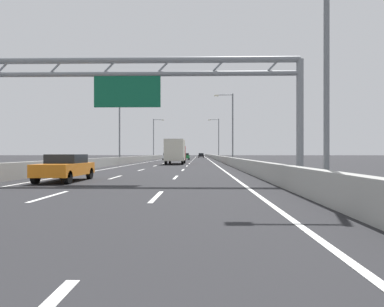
% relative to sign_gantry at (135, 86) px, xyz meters
% --- Properties ---
extents(ground_plane, '(260.00, 260.00, 0.00)m').
position_rel_sign_gantry_xyz_m(ground_plane, '(0.06, 81.48, -4.87)').
color(ground_plane, '#262628').
extents(lane_dash_left_1, '(0.16, 3.00, 0.01)m').
position_rel_sign_gantry_xyz_m(lane_dash_left_1, '(-1.74, -6.02, -4.86)').
color(lane_dash_left_1, white).
rests_on(lane_dash_left_1, ground_plane).
extents(lane_dash_left_2, '(0.16, 3.00, 0.01)m').
position_rel_sign_gantry_xyz_m(lane_dash_left_2, '(-1.74, 2.98, -4.86)').
color(lane_dash_left_2, white).
rests_on(lane_dash_left_2, ground_plane).
extents(lane_dash_left_3, '(0.16, 3.00, 0.01)m').
position_rel_sign_gantry_xyz_m(lane_dash_left_3, '(-1.74, 11.98, -4.86)').
color(lane_dash_left_3, white).
rests_on(lane_dash_left_3, ground_plane).
extents(lane_dash_left_4, '(0.16, 3.00, 0.01)m').
position_rel_sign_gantry_xyz_m(lane_dash_left_4, '(-1.74, 20.98, -4.86)').
color(lane_dash_left_4, white).
rests_on(lane_dash_left_4, ground_plane).
extents(lane_dash_left_5, '(0.16, 3.00, 0.01)m').
position_rel_sign_gantry_xyz_m(lane_dash_left_5, '(-1.74, 29.98, -4.86)').
color(lane_dash_left_5, white).
rests_on(lane_dash_left_5, ground_plane).
extents(lane_dash_left_6, '(0.16, 3.00, 0.01)m').
position_rel_sign_gantry_xyz_m(lane_dash_left_6, '(-1.74, 38.98, -4.86)').
color(lane_dash_left_6, white).
rests_on(lane_dash_left_6, ground_plane).
extents(lane_dash_left_7, '(0.16, 3.00, 0.01)m').
position_rel_sign_gantry_xyz_m(lane_dash_left_7, '(-1.74, 47.98, -4.86)').
color(lane_dash_left_7, white).
rests_on(lane_dash_left_7, ground_plane).
extents(lane_dash_left_8, '(0.16, 3.00, 0.01)m').
position_rel_sign_gantry_xyz_m(lane_dash_left_8, '(-1.74, 56.98, -4.86)').
color(lane_dash_left_8, white).
rests_on(lane_dash_left_8, ground_plane).
extents(lane_dash_left_9, '(0.16, 3.00, 0.01)m').
position_rel_sign_gantry_xyz_m(lane_dash_left_9, '(-1.74, 65.98, -4.86)').
color(lane_dash_left_9, white).
rests_on(lane_dash_left_9, ground_plane).
extents(lane_dash_left_10, '(0.16, 3.00, 0.01)m').
position_rel_sign_gantry_xyz_m(lane_dash_left_10, '(-1.74, 74.98, -4.86)').
color(lane_dash_left_10, white).
rests_on(lane_dash_left_10, ground_plane).
extents(lane_dash_left_11, '(0.16, 3.00, 0.01)m').
position_rel_sign_gantry_xyz_m(lane_dash_left_11, '(-1.74, 83.98, -4.86)').
color(lane_dash_left_11, white).
rests_on(lane_dash_left_11, ground_plane).
extents(lane_dash_left_12, '(0.16, 3.00, 0.01)m').
position_rel_sign_gantry_xyz_m(lane_dash_left_12, '(-1.74, 92.98, -4.86)').
color(lane_dash_left_12, white).
rests_on(lane_dash_left_12, ground_plane).
extents(lane_dash_left_13, '(0.16, 3.00, 0.01)m').
position_rel_sign_gantry_xyz_m(lane_dash_left_13, '(-1.74, 101.98, -4.86)').
color(lane_dash_left_13, white).
rests_on(lane_dash_left_13, ground_plane).
extents(lane_dash_left_14, '(0.16, 3.00, 0.01)m').
position_rel_sign_gantry_xyz_m(lane_dash_left_14, '(-1.74, 110.98, -4.86)').
color(lane_dash_left_14, white).
rests_on(lane_dash_left_14, ground_plane).
extents(lane_dash_left_15, '(0.16, 3.00, 0.01)m').
position_rel_sign_gantry_xyz_m(lane_dash_left_15, '(-1.74, 119.98, -4.86)').
color(lane_dash_left_15, white).
rests_on(lane_dash_left_15, ground_plane).
extents(lane_dash_left_16, '(0.16, 3.00, 0.01)m').
position_rel_sign_gantry_xyz_m(lane_dash_left_16, '(-1.74, 128.98, -4.86)').
color(lane_dash_left_16, white).
rests_on(lane_dash_left_16, ground_plane).
extents(lane_dash_left_17, '(0.16, 3.00, 0.01)m').
position_rel_sign_gantry_xyz_m(lane_dash_left_17, '(-1.74, 137.98, -4.86)').
color(lane_dash_left_17, white).
rests_on(lane_dash_left_17, ground_plane).
extents(lane_dash_right_1, '(0.16, 3.00, 0.01)m').
position_rel_sign_gantry_xyz_m(lane_dash_right_1, '(1.86, -6.02, -4.86)').
color(lane_dash_right_1, white).
rests_on(lane_dash_right_1, ground_plane).
extents(lane_dash_right_2, '(0.16, 3.00, 0.01)m').
position_rel_sign_gantry_xyz_m(lane_dash_right_2, '(1.86, 2.98, -4.86)').
color(lane_dash_right_2, white).
rests_on(lane_dash_right_2, ground_plane).
extents(lane_dash_right_3, '(0.16, 3.00, 0.01)m').
position_rel_sign_gantry_xyz_m(lane_dash_right_3, '(1.86, 11.98, -4.86)').
color(lane_dash_right_3, white).
rests_on(lane_dash_right_3, ground_plane).
extents(lane_dash_right_4, '(0.16, 3.00, 0.01)m').
position_rel_sign_gantry_xyz_m(lane_dash_right_4, '(1.86, 20.98, -4.86)').
color(lane_dash_right_4, white).
rests_on(lane_dash_right_4, ground_plane).
extents(lane_dash_right_5, '(0.16, 3.00, 0.01)m').
position_rel_sign_gantry_xyz_m(lane_dash_right_5, '(1.86, 29.98, -4.86)').
color(lane_dash_right_5, white).
rests_on(lane_dash_right_5, ground_plane).
extents(lane_dash_right_6, '(0.16, 3.00, 0.01)m').
position_rel_sign_gantry_xyz_m(lane_dash_right_6, '(1.86, 38.98, -4.86)').
color(lane_dash_right_6, white).
rests_on(lane_dash_right_6, ground_plane).
extents(lane_dash_right_7, '(0.16, 3.00, 0.01)m').
position_rel_sign_gantry_xyz_m(lane_dash_right_7, '(1.86, 47.98, -4.86)').
color(lane_dash_right_7, white).
rests_on(lane_dash_right_7, ground_plane).
extents(lane_dash_right_8, '(0.16, 3.00, 0.01)m').
position_rel_sign_gantry_xyz_m(lane_dash_right_8, '(1.86, 56.98, -4.86)').
color(lane_dash_right_8, white).
rests_on(lane_dash_right_8, ground_plane).
extents(lane_dash_right_9, '(0.16, 3.00, 0.01)m').
position_rel_sign_gantry_xyz_m(lane_dash_right_9, '(1.86, 65.98, -4.86)').
color(lane_dash_right_9, white).
rests_on(lane_dash_right_9, ground_plane).
extents(lane_dash_right_10, '(0.16, 3.00, 0.01)m').
position_rel_sign_gantry_xyz_m(lane_dash_right_10, '(1.86, 74.98, -4.86)').
color(lane_dash_right_10, white).
rests_on(lane_dash_right_10, ground_plane).
extents(lane_dash_right_11, '(0.16, 3.00, 0.01)m').
position_rel_sign_gantry_xyz_m(lane_dash_right_11, '(1.86, 83.98, -4.86)').
color(lane_dash_right_11, white).
rests_on(lane_dash_right_11, ground_plane).
extents(lane_dash_right_12, '(0.16, 3.00, 0.01)m').
position_rel_sign_gantry_xyz_m(lane_dash_right_12, '(1.86, 92.98, -4.86)').
color(lane_dash_right_12, white).
rests_on(lane_dash_right_12, ground_plane).
extents(lane_dash_right_13, '(0.16, 3.00, 0.01)m').
position_rel_sign_gantry_xyz_m(lane_dash_right_13, '(1.86, 101.98, -4.86)').
color(lane_dash_right_13, white).
rests_on(lane_dash_right_13, ground_plane).
extents(lane_dash_right_14, '(0.16, 3.00, 0.01)m').
position_rel_sign_gantry_xyz_m(lane_dash_right_14, '(1.86, 110.98, -4.86)').
color(lane_dash_right_14, white).
rests_on(lane_dash_right_14, ground_plane).
extents(lane_dash_right_15, '(0.16, 3.00, 0.01)m').
position_rel_sign_gantry_xyz_m(lane_dash_right_15, '(1.86, 119.98, -4.86)').
color(lane_dash_right_15, white).
rests_on(lane_dash_right_15, ground_plane).
extents(lane_dash_right_16, '(0.16, 3.00, 0.01)m').
position_rel_sign_gantry_xyz_m(lane_dash_right_16, '(1.86, 128.98, -4.86)').
color(lane_dash_right_16, white).
rests_on(lane_dash_right_16, ground_plane).
extents(lane_dash_right_17, '(0.16, 3.00, 0.01)m').
position_rel_sign_gantry_xyz_m(lane_dash_right_17, '(1.86, 137.98, -4.86)').
color(lane_dash_right_17, white).
rests_on(lane_dash_right_17, ground_plane).
extents(edge_line_left, '(0.16, 176.00, 0.01)m').
position_rel_sign_gantry_xyz_m(edge_line_left, '(-5.19, 69.48, -4.86)').
color(edge_line_left, white).
rests_on(edge_line_left, ground_plane).
extents(edge_line_right, '(0.16, 176.00, 0.01)m').
position_rel_sign_gantry_xyz_m(edge_line_right, '(5.31, 69.48, -4.86)').
color(edge_line_right, white).
rests_on(edge_line_right, ground_plane).
extents(barrier_left, '(0.45, 220.00, 0.95)m').
position_rel_sign_gantry_xyz_m(barrier_left, '(-6.84, 91.48, -4.39)').
color(barrier_left, '#9E9E99').
rests_on(barrier_left, ground_plane).
extents(barrier_right, '(0.45, 220.00, 0.95)m').
position_rel_sign_gantry_xyz_m(barrier_right, '(6.96, 91.48, -4.39)').
color(barrier_right, '#9E9E99').
rests_on(barrier_right, ground_plane).
extents(sign_gantry, '(16.97, 0.36, 6.36)m').
position_rel_sign_gantry_xyz_m(sign_gantry, '(0.00, 0.00, 0.00)').
color(sign_gantry, gray).
rests_on(sign_gantry, ground_plane).
extents(streetlamp_right_near, '(2.58, 0.28, 9.50)m').
position_rel_sign_gantry_xyz_m(streetlamp_right_near, '(7.52, -5.26, 0.53)').
color(streetlamp_right_near, slate).
rests_on(streetlamp_right_near, ground_plane).
extents(streetlamp_left_mid, '(2.58, 0.28, 9.50)m').
position_rel_sign_gantry_xyz_m(streetlamp_left_mid, '(-7.41, 29.00, 0.53)').
color(streetlamp_left_mid, slate).
rests_on(streetlamp_left_mid, ground_plane).
extents(streetlamp_right_mid, '(2.58, 0.28, 9.50)m').
position_rel_sign_gantry_xyz_m(streetlamp_right_mid, '(7.52, 29.00, 0.53)').
color(streetlamp_right_mid, slate).
rests_on(streetlamp_right_mid, ground_plane).
extents(streetlamp_left_far, '(2.58, 0.28, 9.50)m').
position_rel_sign_gantry_xyz_m(streetlamp_left_far, '(-7.41, 63.27, 0.53)').
color(streetlamp_left_far, slate).
rests_on(streetlamp_left_far, ground_plane).
extents(streetlamp_right_far, '(2.58, 0.28, 9.50)m').
position_rel_sign_gantry_xyz_m(streetlamp_right_far, '(7.52, 63.27, 0.53)').
color(streetlamp_right_far, slate).
rests_on(streetlamp_right_far, ground_plane).
extents(green_car, '(1.90, 4.41, 1.43)m').
position_rel_sign_gantry_xyz_m(green_car, '(0.12, 56.60, -4.11)').
color(green_car, '#1E7A38').
rests_on(green_car, ground_plane).
extents(white_car, '(1.87, 4.70, 1.49)m').
position_rel_sign_gantry_xyz_m(white_car, '(-3.74, 57.02, -4.11)').
color(white_car, silver).
rests_on(white_car, ground_plane).
extents(black_car, '(1.75, 4.24, 1.43)m').
position_rel_sign_gantry_xyz_m(black_car, '(3.73, 90.64, -4.13)').
color(black_car, black).
rests_on(black_car, ground_plane).
extents(orange_car, '(1.77, 4.26, 1.39)m').
position_rel_sign_gantry_xyz_m(orange_car, '(-3.65, 0.13, -4.14)').
color(orange_car, orange).
rests_on(orange_car, ground_plane).
extents(box_truck, '(2.36, 8.06, 3.21)m').
position_rel_sign_gantry_xyz_m(box_truck, '(0.09, 27.80, -3.14)').
color(box_truck, '#B21E19').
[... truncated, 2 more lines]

